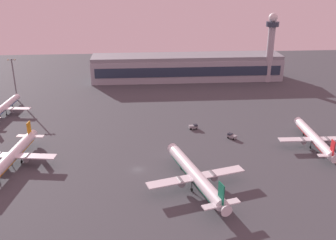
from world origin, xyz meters
The scene contains 10 objects.
ground_plane centered at (0.00, 0.00, 0.00)m, with size 416.00×416.00×0.00m, color #424449.
terminal_building centered at (33.12, 123.52, 8.09)m, with size 125.22×22.40×16.40m.
control_tower centered at (85.76, 114.05, 25.27)m, with size 8.00×8.00×44.09m.
airplane_mid_apron centered at (20.13, -13.85, 4.45)m, with size 35.39×45.07×11.77m.
airplane_taxiway_distant centered at (-47.98, 6.86, 4.18)m, with size 33.67×43.10×11.07m.
airplane_near_gate centered at (74.89, 14.76, 3.86)m, with size 30.90×39.75×10.21m.
airplane_terminal_side centered at (-68.94, 63.98, 3.53)m, with size 28.40×36.41×9.34m.
cargo_loader centered at (41.83, 25.37, 1.18)m, with size 4.30×4.32×2.25m.
maintenance_van centered at (26.27, 37.46, 1.18)m, with size 4.27×2.27×2.25m.
apron_light_west centered at (-68.84, 87.26, 13.75)m, with size 4.80×0.90×23.87m.
Camera 1 is at (1.82, -131.87, 72.94)m, focal length 42.04 mm.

